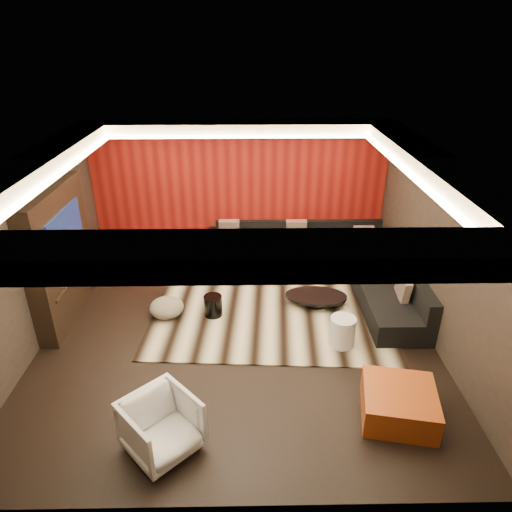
{
  "coord_description": "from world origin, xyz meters",
  "views": [
    {
      "loc": [
        0.19,
        -6.02,
        4.32
      ],
      "look_at": [
        0.3,
        0.6,
        1.05
      ],
      "focal_mm": 32.0,
      "sensor_mm": 36.0,
      "label": 1
    }
  ],
  "objects_px": {
    "armchair": "(161,426)",
    "white_side_table": "(342,332)",
    "coffee_table": "(316,299)",
    "sectional_sofa": "(328,263)",
    "drum_stool": "(213,306)",
    "orange_ottoman": "(399,404)"
  },
  "relations": [
    {
      "from": "armchair",
      "to": "white_side_table",
      "type": "bearing_deg",
      "value": -4.84
    },
    {
      "from": "coffee_table",
      "to": "sectional_sofa",
      "type": "xyz_separation_m",
      "value": [
        0.38,
        1.1,
        0.15
      ]
    },
    {
      "from": "coffee_table",
      "to": "sectional_sofa",
      "type": "bearing_deg",
      "value": 70.78
    },
    {
      "from": "drum_stool",
      "to": "armchair",
      "type": "distance_m",
      "value": 2.76
    },
    {
      "from": "coffee_table",
      "to": "armchair",
      "type": "relative_size",
      "value": 1.4
    },
    {
      "from": "coffee_table",
      "to": "armchair",
      "type": "bearing_deg",
      "value": -125.49
    },
    {
      "from": "coffee_table",
      "to": "armchair",
      "type": "distance_m",
      "value": 3.74
    },
    {
      "from": "armchair",
      "to": "sectional_sofa",
      "type": "height_order",
      "value": "sectional_sofa"
    },
    {
      "from": "orange_ottoman",
      "to": "armchair",
      "type": "bearing_deg",
      "value": -170.96
    },
    {
      "from": "coffee_table",
      "to": "armchair",
      "type": "height_order",
      "value": "armchair"
    },
    {
      "from": "coffee_table",
      "to": "orange_ottoman",
      "type": "relative_size",
      "value": 1.22
    },
    {
      "from": "armchair",
      "to": "coffee_table",
      "type": "bearing_deg",
      "value": 11.45
    },
    {
      "from": "coffee_table",
      "to": "sectional_sofa",
      "type": "height_order",
      "value": "sectional_sofa"
    },
    {
      "from": "drum_stool",
      "to": "sectional_sofa",
      "type": "distance_m",
      "value": 2.57
    },
    {
      "from": "coffee_table",
      "to": "sectional_sofa",
      "type": "relative_size",
      "value": 0.29
    },
    {
      "from": "orange_ottoman",
      "to": "white_side_table",
      "type": "bearing_deg",
      "value": 106.76
    },
    {
      "from": "white_side_table",
      "to": "orange_ottoman",
      "type": "distance_m",
      "value": 1.51
    },
    {
      "from": "coffee_table",
      "to": "orange_ottoman",
      "type": "distance_m",
      "value": 2.67
    },
    {
      "from": "white_side_table",
      "to": "orange_ottoman",
      "type": "height_order",
      "value": "white_side_table"
    },
    {
      "from": "coffee_table",
      "to": "white_side_table",
      "type": "xyz_separation_m",
      "value": [
        0.24,
        -1.14,
        0.13
      ]
    },
    {
      "from": "white_side_table",
      "to": "orange_ottoman",
      "type": "relative_size",
      "value": 0.55
    },
    {
      "from": "white_side_table",
      "to": "orange_ottoman",
      "type": "xyz_separation_m",
      "value": [
        0.43,
        -1.44,
        -0.05
      ]
    }
  ]
}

